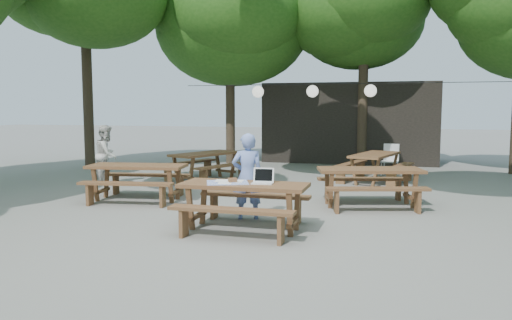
{
  "coord_description": "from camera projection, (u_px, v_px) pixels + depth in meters",
  "views": [
    {
      "loc": [
        2.13,
        -8.1,
        1.94
      ],
      "look_at": [
        -0.17,
        0.03,
        1.05
      ],
      "focal_mm": 35.0,
      "sensor_mm": 36.0,
      "label": 1
    }
  ],
  "objects": [
    {
      "name": "ground",
      "position": [
        265.0,
        221.0,
        8.53
      ],
      "size": [
        80.0,
        80.0,
        0.0
      ],
      "primitive_type": "plane",
      "color": "slate",
      "rests_on": "ground"
    },
    {
      "name": "pavilion",
      "position": [
        351.0,
        122.0,
        18.3
      ],
      "size": [
        6.0,
        3.0,
        2.8
      ],
      "primitive_type": "cube",
      "color": "black",
      "rests_on": "ground"
    },
    {
      "name": "main_picnic_table",
      "position": [
        244.0,
        206.0,
        7.9
      ],
      "size": [
        2.0,
        1.58,
        0.75
      ],
      "color": "brown",
      "rests_on": "ground"
    },
    {
      "name": "picnic_table_nw",
      "position": [
        137.0,
        182.0,
        10.46
      ],
      "size": [
        2.12,
        1.85,
        0.75
      ],
      "rotation": [
        0.0,
        0.0,
        0.15
      ],
      "color": "brown",
      "rests_on": "ground"
    },
    {
      "name": "picnic_table_ne",
      "position": [
        370.0,
        187.0,
        9.82
      ],
      "size": [
        2.25,
        2.03,
        0.75
      ],
      "rotation": [
        0.0,
        0.0,
        0.27
      ],
      "color": "brown",
      "rests_on": "ground"
    },
    {
      "name": "picnic_table_far_w",
      "position": [
        206.0,
        166.0,
        13.27
      ],
      "size": [
        2.19,
        2.36,
        0.75
      ],
      "rotation": [
        0.0,
        0.0,
        1.18
      ],
      "color": "brown",
      "rests_on": "ground"
    },
    {
      "name": "picnic_table_far_e",
      "position": [
        375.0,
        167.0,
        13.0
      ],
      "size": [
        2.02,
        2.25,
        0.75
      ],
      "rotation": [
        0.0,
        0.0,
        1.31
      ],
      "color": "brown",
      "rests_on": "ground"
    },
    {
      "name": "woman",
      "position": [
        247.0,
        176.0,
        8.67
      ],
      "size": [
        0.63,
        0.51,
        1.5
      ],
      "primitive_type": "imported",
      "rotation": [
        0.0,
        0.0,
        3.46
      ],
      "color": "#748CD3",
      "rests_on": "ground"
    },
    {
      "name": "second_person",
      "position": [
        107.0,
        155.0,
        12.69
      ],
      "size": [
        0.73,
        0.84,
        1.5
      ],
      "primitive_type": "imported",
      "rotation": [
        0.0,
        0.0,
        1.81
      ],
      "color": "beige",
      "rests_on": "ground"
    },
    {
      "name": "plastic_chair",
      "position": [
        390.0,
        166.0,
        14.31
      ],
      "size": [
        0.52,
        0.52,
        0.9
      ],
      "rotation": [
        0.0,
        0.0,
        -0.19
      ],
      "color": "silver",
      "rests_on": "ground"
    },
    {
      "name": "laptop",
      "position": [
        263.0,
        179.0,
        7.86
      ],
      "size": [
        0.35,
        0.28,
        0.24
      ],
      "rotation": [
        0.0,
        0.0,
        0.08
      ],
      "color": "white",
      "rests_on": "main_picnic_table"
    },
    {
      "name": "tabletop_clutter",
      "position": [
        228.0,
        182.0,
        7.94
      ],
      "size": [
        0.81,
        0.75,
        0.08
      ],
      "color": "#3653BA",
      "rests_on": "main_picnic_table"
    },
    {
      "name": "paper_lanterns",
      "position": [
        313.0,
        91.0,
        14.07
      ],
      "size": [
        9.0,
        0.34,
        0.38
      ],
      "color": "black",
      "rests_on": "ground"
    }
  ]
}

